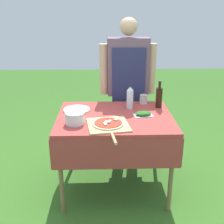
% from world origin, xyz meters
% --- Properties ---
extents(ground_plane, '(12.00, 12.00, 0.00)m').
position_xyz_m(ground_plane, '(0.00, 0.00, 0.00)').
color(ground_plane, '#386B23').
extents(prep_table, '(1.12, 0.89, 0.81)m').
position_xyz_m(prep_table, '(0.00, 0.00, 0.72)').
color(prep_table, '#A83D38').
rests_on(prep_table, ground).
extents(person_cook, '(0.64, 0.22, 1.70)m').
position_xyz_m(person_cook, '(0.17, 0.62, 1.00)').
color(person_cook, '#333D56').
rests_on(person_cook, ground).
extents(pizza_on_peel, '(0.41, 0.58, 0.05)m').
position_xyz_m(pizza_on_peel, '(-0.07, -0.24, 0.83)').
color(pizza_on_peel, tan).
rests_on(pizza_on_peel, prep_table).
extents(oil_bottle, '(0.07, 0.07, 0.28)m').
position_xyz_m(oil_bottle, '(0.47, 0.24, 0.92)').
color(oil_bottle, black).
rests_on(oil_bottle, prep_table).
extents(water_bottle, '(0.07, 0.07, 0.25)m').
position_xyz_m(water_bottle, '(0.16, 0.21, 0.93)').
color(water_bottle, silver).
rests_on(water_bottle, prep_table).
extents(herb_container, '(0.20, 0.15, 0.04)m').
position_xyz_m(herb_container, '(0.27, -0.00, 0.83)').
color(herb_container, silver).
rests_on(herb_container, prep_table).
extents(mixing_tub, '(0.18, 0.18, 0.11)m').
position_xyz_m(mixing_tub, '(-0.36, -0.18, 0.87)').
color(mixing_tub, silver).
rests_on(mixing_tub, prep_table).
extents(plate_stack, '(0.27, 0.27, 0.02)m').
position_xyz_m(plate_stack, '(-0.38, 0.15, 0.82)').
color(plate_stack, beige).
rests_on(plate_stack, prep_table).
extents(sauce_jar, '(0.09, 0.09, 0.10)m').
position_xyz_m(sauce_jar, '(0.33, 0.37, 0.85)').
color(sauce_jar, silver).
rests_on(sauce_jar, prep_table).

